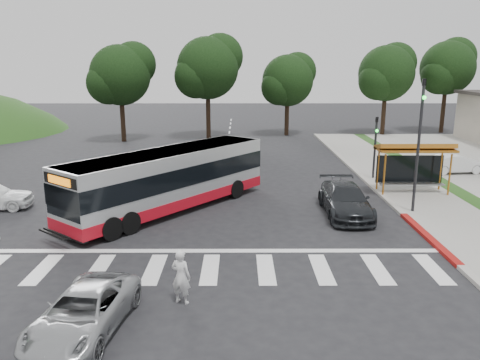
{
  "coord_description": "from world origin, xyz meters",
  "views": [
    {
      "loc": [
        1.04,
        -20.49,
        7.11
      ],
      "look_at": [
        1.09,
        1.88,
        1.6
      ],
      "focal_mm": 35.0,
      "sensor_mm": 36.0,
      "label": 1
    }
  ],
  "objects_px": {
    "dark_sedan": "(345,200)",
    "silver_suv_south": "(83,312)",
    "transit_bus": "(170,181)",
    "pedestrian": "(181,277)"
  },
  "relations": [
    {
      "from": "transit_bus",
      "to": "silver_suv_south",
      "type": "bearing_deg",
      "value": -55.15
    },
    {
      "from": "dark_sedan",
      "to": "silver_suv_south",
      "type": "bearing_deg",
      "value": -131.83
    },
    {
      "from": "dark_sedan",
      "to": "silver_suv_south",
      "type": "xyz_separation_m",
      "value": [
        -9.4,
        -10.33,
        -0.14
      ]
    },
    {
      "from": "pedestrian",
      "to": "dark_sedan",
      "type": "relative_size",
      "value": 0.34
    },
    {
      "from": "transit_bus",
      "to": "dark_sedan",
      "type": "xyz_separation_m",
      "value": [
        8.62,
        -0.78,
        -0.77
      ]
    },
    {
      "from": "transit_bus",
      "to": "silver_suv_south",
      "type": "height_order",
      "value": "transit_bus"
    },
    {
      "from": "pedestrian",
      "to": "dark_sedan",
      "type": "height_order",
      "value": "pedestrian"
    },
    {
      "from": "transit_bus",
      "to": "pedestrian",
      "type": "bearing_deg",
      "value": -41.08
    },
    {
      "from": "dark_sedan",
      "to": "silver_suv_south",
      "type": "relative_size",
      "value": 1.18
    },
    {
      "from": "pedestrian",
      "to": "silver_suv_south",
      "type": "relative_size",
      "value": 0.4
    }
  ]
}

